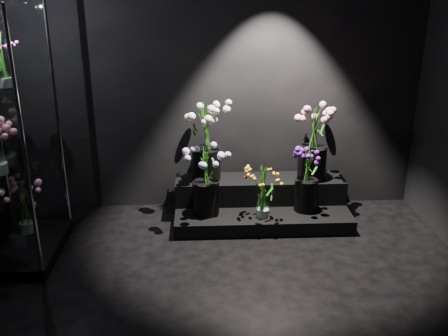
{
  "coord_description": "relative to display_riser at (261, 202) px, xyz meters",
  "views": [
    {
      "loc": [
        -0.18,
        -2.83,
        2.19
      ],
      "look_at": [
        0.02,
        1.2,
        0.7
      ],
      "focal_mm": 40.0,
      "sensor_mm": 36.0,
      "label": 1
    }
  ],
  "objects": [
    {
      "name": "bouquet_purple",
      "position": [
        0.41,
        -0.16,
        0.33
      ],
      "size": [
        0.35,
        0.35,
        0.62
      ],
      "rotation": [
        0.0,
        0.0,
        0.2
      ],
      "color": "black",
      "rests_on": "display_riser"
    },
    {
      "name": "bouquet_case_base_pink",
      "position": [
        -2.15,
        -0.41,
        0.21
      ],
      "size": [
        0.41,
        0.41,
        0.5
      ],
      "rotation": [
        0.0,
        0.0,
        0.32
      ],
      "color": "white",
      "rests_on": "display_case"
    },
    {
      "name": "bouquet_case_magenta",
      "position": [
        -2.12,
        -0.49,
        1.48
      ],
      "size": [
        0.24,
        0.24,
        0.41
      ],
      "rotation": [
        0.0,
        0.0,
        -0.02
      ],
      "color": "white",
      "rests_on": "display_case"
    },
    {
      "name": "display_riser",
      "position": [
        0.0,
        0.0,
        0.0
      ],
      "size": [
        1.68,
        0.75,
        0.37
      ],
      "color": "black",
      "rests_on": "floor"
    },
    {
      "name": "wall_back",
      "position": [
        -0.4,
        0.33,
        1.25
      ],
      "size": [
        4.0,
        0.0,
        4.0
      ],
      "primitive_type": "plane",
      "rotation": [
        1.57,
        0.0,
        0.0
      ],
      "color": "black",
      "rests_on": "floor"
    },
    {
      "name": "display_case",
      "position": [
        -2.1,
        -0.61,
        0.88
      ],
      "size": [
        0.57,
        0.94,
        2.07
      ],
      "color": "black",
      "rests_on": "floor"
    },
    {
      "name": "floor",
      "position": [
        -0.4,
        -1.67,
        -0.15
      ],
      "size": [
        4.0,
        4.0,
        0.0
      ],
      "primitive_type": "plane",
      "color": "black",
      "rests_on": "ground"
    },
    {
      "name": "bouquet_cream_roses",
      "position": [
        -0.53,
        0.11,
        0.66
      ],
      "size": [
        0.5,
        0.5,
        0.78
      ],
      "rotation": [
        0.0,
        0.0,
        0.24
      ],
      "color": "black",
      "rests_on": "display_riser"
    },
    {
      "name": "bouquet_lilac",
      "position": [
        -0.54,
        -0.19,
        0.35
      ],
      "size": [
        0.46,
        0.46,
        0.64
      ],
      "rotation": [
        0.0,
        0.0,
        0.33
      ],
      "color": "black",
      "rests_on": "display_riser"
    },
    {
      "name": "bouquet_pink_roses",
      "position": [
        0.51,
        0.07,
        0.62
      ],
      "size": [
        0.45,
        0.45,
        0.72
      ],
      "rotation": [
        0.0,
        0.0,
        -0.25
      ],
      "color": "black",
      "rests_on": "display_riser"
    },
    {
      "name": "bouquet_orange_bells",
      "position": [
        -0.02,
        -0.3,
        0.25
      ],
      "size": [
        0.32,
        0.32,
        0.49
      ],
      "rotation": [
        0.0,
        0.0,
        0.17
      ],
      "color": "white",
      "rests_on": "display_riser"
    }
  ]
}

